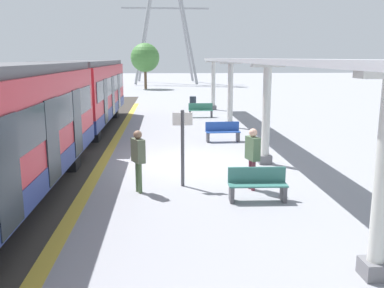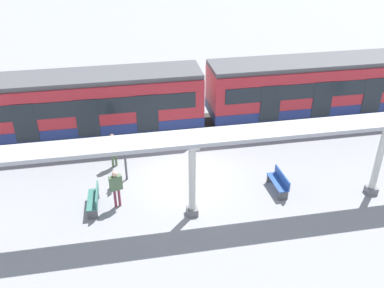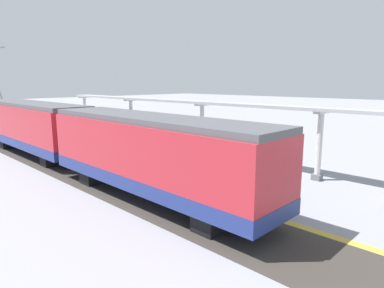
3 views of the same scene
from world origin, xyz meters
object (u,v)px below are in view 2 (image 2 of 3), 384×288
Objects in this scene: canopy_pillar_third at (192,179)px; train_near_carriage at (88,105)px; bench_near_end at (95,199)px; bench_far_end at (279,182)px; platform_info_sign at (125,154)px; passenger_by_the_benches at (116,185)px; train_far_carriage at (313,88)px; canopy_pillar_fourth at (379,159)px; passenger_waiting_near_edge at (113,146)px.

train_near_carriage is at bearing -151.18° from canopy_pillar_third.
train_near_carriage is 6.49m from bench_near_end.
bench_far_end is 6.85m from platform_info_sign.
canopy_pillar_third reaches higher than bench_near_end.
canopy_pillar_third is 1.98× the size of passenger_by_the_benches.
bench_far_end is at bearing 88.79° from passenger_by_the_benches.
passenger_by_the_benches is (0.05, 0.91, 0.64)m from bench_near_end.
train_near_carriage is 12.38m from train_far_carriage.
train_near_carriage is 3.44× the size of canopy_pillar_fourth.
train_near_carriage reaches higher than platform_info_sign.
train_far_carriage is at bearing 106.09° from passenger_waiting_near_edge.
canopy_pillar_third is at bearing 39.57° from platform_info_sign.
canopy_pillar_fourth is at bearing 68.79° from passenger_waiting_near_edge.
bench_near_end is 2.48m from platform_info_sign.
train_far_carriage is 13.75m from bench_near_end.
train_near_carriage is 1.00× the size of train_far_carriage.
train_far_carriage is at bearing 117.57° from bench_near_end.
bench_near_end is at bearing -95.47° from canopy_pillar_fourth.
canopy_pillar_fourth is at bearing 73.91° from platform_info_sign.
canopy_pillar_fourth is 2.26× the size of bench_far_end.
passenger_by_the_benches reaches higher than bench_near_end.
train_near_carriage is 14.11m from canopy_pillar_fourth.
passenger_waiting_near_edge is at bearing 164.17° from bench_near_end.
canopy_pillar_third and canopy_pillar_fourth have the same top height.
bench_far_end is 0.69× the size of platform_info_sign.
canopy_pillar_fourth is (0.00, 7.88, 0.00)m from canopy_pillar_third.
bench_near_end is 1.00× the size of bench_far_end.
canopy_pillar_fourth is 10.77m from platform_info_sign.
canopy_pillar_fourth is 2.27× the size of bench_near_end.
passenger_waiting_near_edge is at bearing -115.19° from bench_far_end.
bench_near_end is 0.88× the size of passenger_waiting_near_edge.
bench_near_end is at bearing -91.44° from bench_far_end.
canopy_pillar_fourth reaches higher than passenger_waiting_near_edge.
bench_far_end is at bearing -33.21° from train_far_carriage.
bench_near_end is 3.27m from passenger_waiting_near_edge.
canopy_pillar_third is 2.27× the size of bench_near_end.
canopy_pillar_third is 3.19m from passenger_by_the_benches.
platform_info_sign reaches higher than passenger_by_the_benches.
passenger_waiting_near_edge is (-1.23, -0.50, -0.25)m from platform_info_sign.
canopy_pillar_third reaches higher than passenger_by_the_benches.
bench_near_end is (-1.12, -11.72, -1.30)m from canopy_pillar_fourth.
passenger_waiting_near_edge is (-4.21, -2.97, -0.67)m from canopy_pillar_third.
platform_info_sign is at bearing 166.30° from passenger_by_the_benches.
train_near_carriage is 4.79m from platform_info_sign.
train_near_carriage is at bearing -121.89° from canopy_pillar_fourth.
bench_near_end is 0.69× the size of platform_info_sign.
passenger_by_the_benches is at bearing -95.66° from canopy_pillar_fourth.
canopy_pillar_fourth is at bearing -3.12° from train_far_carriage.
canopy_pillar_fourth reaches higher than platform_info_sign.
platform_info_sign is (-2.06, -6.47, 0.89)m from bench_far_end.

